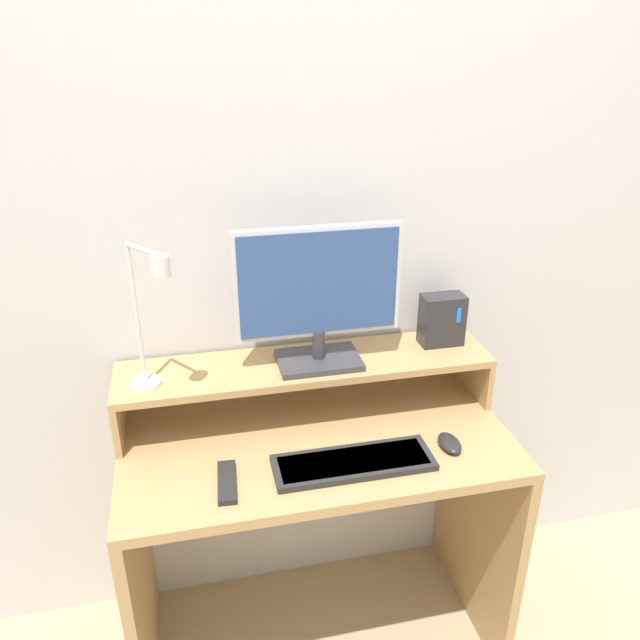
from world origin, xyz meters
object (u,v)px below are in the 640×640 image
router_dock (442,320)px  remote_control (227,482)px  keyboard (353,462)px  monitor (318,295)px  desk_lamp (149,317)px  mouse (450,443)px

router_dock → remote_control: 0.80m
router_dock → keyboard: 0.54m
monitor → desk_lamp: (-0.46, -0.07, 0.01)m
desk_lamp → remote_control: desk_lamp is taller
keyboard → mouse: bearing=4.1°
monitor → keyboard: bearing=-82.9°
remote_control → mouse: bearing=2.2°
remote_control → desk_lamp: bearing=126.2°
router_dock → mouse: bearing=-105.1°
desk_lamp → monitor: bearing=8.1°
desk_lamp → keyboard: 0.66m
router_dock → keyboard: bearing=-139.1°
router_dock → monitor: bearing=-174.2°
router_dock → desk_lamp: bearing=-172.9°
keyboard → router_dock: bearing=40.9°
keyboard → desk_lamp: bearing=157.0°
router_dock → mouse: router_dock is taller
desk_lamp → mouse: size_ratio=4.14×
mouse → keyboard: bearing=-175.9°
mouse → router_dock: bearing=74.9°
monitor → router_dock: (0.40, 0.04, -0.14)m
monitor → router_dock: bearing=5.8°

